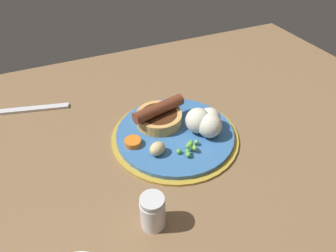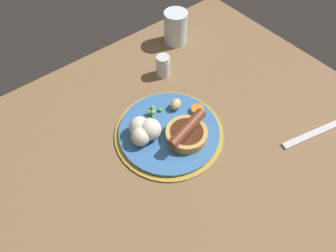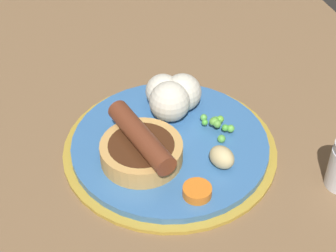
{
  "view_description": "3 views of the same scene",
  "coord_description": "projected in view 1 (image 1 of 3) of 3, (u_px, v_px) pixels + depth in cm",
  "views": [
    {
      "loc": [
        24.48,
        44.47,
        44.48
      ],
      "look_at": [
        6.14,
        3.11,
        6.83
      ],
      "focal_mm": 32.0,
      "sensor_mm": 36.0,
      "label": 1
    },
    {
      "loc": [
        -21.77,
        -29.37,
        62.19
      ],
      "look_at": [
        3.67,
        2.22,
        7.16
      ],
      "focal_mm": 32.0,
      "sensor_mm": 36.0,
      "label": 2
    },
    {
      "loc": [
        51.7,
        -13.4,
        50.72
      ],
      "look_at": [
        3.85,
        2.64,
        6.55
      ],
      "focal_mm": 60.0,
      "sensor_mm": 36.0,
      "label": 3
    }
  ],
  "objects": [
    {
      "name": "sausage_pudding",
      "position": [
        159.0,
        116.0,
        0.62
      ],
      "size": [
        11.74,
        9.65,
        4.88
      ],
      "rotation": [
        0.0,
        0.0,
        3.37
      ],
      "color": "tan",
      "rests_on": "dinner_plate"
    },
    {
      "name": "cauliflower_floret",
      "position": [
        205.0,
        122.0,
        0.6
      ],
      "size": [
        7.38,
        7.23,
        5.17
      ],
      "color": "beige",
      "rests_on": "dinner_plate"
    },
    {
      "name": "fork",
      "position": [
        29.0,
        109.0,
        0.69
      ],
      "size": [
        17.85,
        5.91,
        0.6
      ],
      "primitive_type": "cube",
      "rotation": [
        0.0,
        0.0,
        -0.24
      ],
      "color": "silver",
      "rests_on": "dining_table"
    },
    {
      "name": "salt_shaker",
      "position": [
        153.0,
        212.0,
        0.45
      ],
      "size": [
        3.84,
        3.84,
        6.18
      ],
      "color": "silver",
      "rests_on": "dining_table"
    },
    {
      "name": "dining_table",
      "position": [
        188.0,
        129.0,
        0.66
      ],
      "size": [
        110.0,
        80.0,
        3.0
      ],
      "primitive_type": "cube",
      "color": "brown",
      "rests_on": "ground"
    },
    {
      "name": "potato_chunk_0",
      "position": [
        157.0,
        149.0,
        0.56
      ],
      "size": [
        3.94,
        3.53,
        2.6
      ],
      "primitive_type": "ellipsoid",
      "rotation": [
        0.0,
        0.0,
        0.38
      ],
      "color": "#CCB77F",
      "rests_on": "dinner_plate"
    },
    {
      "name": "pea_pile",
      "position": [
        190.0,
        147.0,
        0.56
      ],
      "size": [
        5.05,
        3.54,
        1.91
      ],
      "color": "#62A641",
      "rests_on": "dinner_plate"
    },
    {
      "name": "carrot_slice_4",
      "position": [
        133.0,
        142.0,
        0.58
      ],
      "size": [
        4.56,
        4.56,
        1.14
      ],
      "primitive_type": "cylinder",
      "rotation": [
        0.0,
        0.0,
        2.28
      ],
      "color": "orange",
      "rests_on": "dinner_plate"
    },
    {
      "name": "dinner_plate",
      "position": [
        175.0,
        135.0,
        0.62
      ],
      "size": [
        26.14,
        26.14,
        1.4
      ],
      "color": "#B79333",
      "rests_on": "dining_table"
    }
  ]
}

